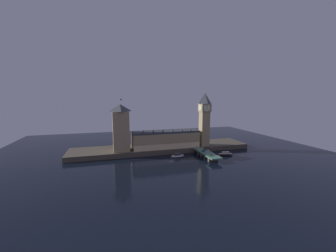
{
  "coord_description": "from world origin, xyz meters",
  "views": [
    {
      "loc": [
        -63.74,
        -204.8,
        66.58
      ],
      "look_at": [
        2.28,
        20.0,
        33.43
      ],
      "focal_mm": 22.0,
      "sensor_mm": 36.0,
      "label": 1
    }
  ],
  "objects_px": {
    "clock_tower": "(204,117)",
    "boat_downstream": "(225,154)",
    "boat_upstream": "(178,156)",
    "street_lamp_far": "(197,146)",
    "car_northbound_lead": "(203,151)",
    "pedestrian_near_rail": "(207,155)",
    "car_northbound_trail": "(210,155)",
    "street_lamp_near": "(208,152)",
    "victoria_tower": "(121,128)",
    "car_southbound_trail": "(205,149)",
    "street_lamp_mid": "(212,149)",
    "pedestrian_mid_walk": "(212,152)"
  },
  "relations": [
    {
      "from": "street_lamp_far",
      "to": "boat_upstream",
      "type": "relative_size",
      "value": 0.4
    },
    {
      "from": "clock_tower",
      "to": "boat_downstream",
      "type": "xyz_separation_m",
      "value": [
        12.58,
        -30.21,
        -39.69
      ]
    },
    {
      "from": "street_lamp_near",
      "to": "street_lamp_mid",
      "type": "relative_size",
      "value": 1.24
    },
    {
      "from": "boat_downstream",
      "to": "victoria_tower",
      "type": "bearing_deg",
      "value": 163.52
    },
    {
      "from": "clock_tower",
      "to": "street_lamp_far",
      "type": "relative_size",
      "value": 10.73
    },
    {
      "from": "pedestrian_mid_walk",
      "to": "street_lamp_near",
      "type": "height_order",
      "value": "street_lamp_near"
    },
    {
      "from": "victoria_tower",
      "to": "car_northbound_lead",
      "type": "height_order",
      "value": "victoria_tower"
    },
    {
      "from": "car_northbound_lead",
      "to": "pedestrian_near_rail",
      "type": "bearing_deg",
      "value": -100.26
    },
    {
      "from": "clock_tower",
      "to": "street_lamp_mid",
      "type": "height_order",
      "value": "clock_tower"
    },
    {
      "from": "car_northbound_lead",
      "to": "pedestrian_near_rail",
      "type": "relative_size",
      "value": 2.51
    },
    {
      "from": "clock_tower",
      "to": "pedestrian_near_rail",
      "type": "distance_m",
      "value": 57.95
    },
    {
      "from": "car_southbound_trail",
      "to": "street_lamp_mid",
      "type": "height_order",
      "value": "street_lamp_mid"
    },
    {
      "from": "boat_upstream",
      "to": "street_lamp_far",
      "type": "bearing_deg",
      "value": 9.79
    },
    {
      "from": "car_northbound_trail",
      "to": "street_lamp_far",
      "type": "distance_m",
      "value": 27.48
    },
    {
      "from": "street_lamp_near",
      "to": "street_lamp_mid",
      "type": "xyz_separation_m",
      "value": [
        11.75,
        14.72,
        -0.86
      ]
    },
    {
      "from": "street_lamp_near",
      "to": "victoria_tower",
      "type": "bearing_deg",
      "value": 149.25
    },
    {
      "from": "street_lamp_far",
      "to": "boat_downstream",
      "type": "relative_size",
      "value": 0.36
    },
    {
      "from": "boat_upstream",
      "to": "boat_downstream",
      "type": "bearing_deg",
      "value": -9.25
    },
    {
      "from": "victoria_tower",
      "to": "street_lamp_near",
      "type": "bearing_deg",
      "value": -30.75
    },
    {
      "from": "car_northbound_lead",
      "to": "street_lamp_far",
      "type": "xyz_separation_m",
      "value": [
        -3.14,
        10.86,
        3.21
      ]
    },
    {
      "from": "pedestrian_mid_walk",
      "to": "boat_downstream",
      "type": "height_order",
      "value": "pedestrian_mid_walk"
    },
    {
      "from": "clock_tower",
      "to": "car_southbound_trail",
      "type": "bearing_deg",
      "value": -113.23
    },
    {
      "from": "pedestrian_near_rail",
      "to": "pedestrian_mid_walk",
      "type": "relative_size",
      "value": 0.99
    },
    {
      "from": "car_southbound_trail",
      "to": "boat_downstream",
      "type": "distance_m",
      "value": 23.95
    },
    {
      "from": "car_northbound_lead",
      "to": "street_lamp_mid",
      "type": "bearing_deg",
      "value": -24.14
    },
    {
      "from": "clock_tower",
      "to": "street_lamp_far",
      "type": "bearing_deg",
      "value": -136.0
    },
    {
      "from": "car_southbound_trail",
      "to": "street_lamp_far",
      "type": "bearing_deg",
      "value": 155.29
    },
    {
      "from": "car_southbound_trail",
      "to": "boat_downstream",
      "type": "xyz_separation_m",
      "value": [
        21.58,
        -9.23,
        -4.76
      ]
    },
    {
      "from": "car_southbound_trail",
      "to": "street_lamp_mid",
      "type": "distance_m",
      "value": 11.59
    },
    {
      "from": "victoria_tower",
      "to": "boat_upstream",
      "type": "bearing_deg",
      "value": -22.7
    },
    {
      "from": "victoria_tower",
      "to": "pedestrian_near_rail",
      "type": "height_order",
      "value": "victoria_tower"
    },
    {
      "from": "clock_tower",
      "to": "boat_upstream",
      "type": "height_order",
      "value": "clock_tower"
    },
    {
      "from": "pedestrian_mid_walk",
      "to": "boat_upstream",
      "type": "distance_m",
      "value": 38.22
    },
    {
      "from": "clock_tower",
      "to": "boat_upstream",
      "type": "relative_size",
      "value": 4.3
    },
    {
      "from": "car_southbound_trail",
      "to": "pedestrian_mid_walk",
      "type": "relative_size",
      "value": 2.48
    },
    {
      "from": "pedestrian_near_rail",
      "to": "boat_downstream",
      "type": "xyz_separation_m",
      "value": [
        29.79,
        12.79,
        -4.85
      ]
    },
    {
      "from": "street_lamp_far",
      "to": "boat_downstream",
      "type": "height_order",
      "value": "street_lamp_far"
    },
    {
      "from": "car_southbound_trail",
      "to": "street_lamp_mid",
      "type": "relative_size",
      "value": 0.67
    },
    {
      "from": "pedestrian_mid_walk",
      "to": "street_lamp_near",
      "type": "xyz_separation_m",
      "value": [
        -11.35,
        -13.35,
        3.7
      ]
    },
    {
      "from": "street_lamp_far",
      "to": "clock_tower",
      "type": "bearing_deg",
      "value": 44.0
    },
    {
      "from": "pedestrian_mid_walk",
      "to": "boat_downstream",
      "type": "bearing_deg",
      "value": 8.73
    },
    {
      "from": "clock_tower",
      "to": "car_northbound_lead",
      "type": "height_order",
      "value": "clock_tower"
    },
    {
      "from": "car_northbound_lead",
      "to": "street_lamp_far",
      "type": "height_order",
      "value": "street_lamp_far"
    },
    {
      "from": "street_lamp_near",
      "to": "boat_upstream",
      "type": "height_order",
      "value": "street_lamp_near"
    },
    {
      "from": "car_northbound_trail",
      "to": "clock_tower",
      "type": "bearing_deg",
      "value": 71.83
    },
    {
      "from": "car_southbound_trail",
      "to": "street_lamp_near",
      "type": "relative_size",
      "value": 0.54
    },
    {
      "from": "car_northbound_trail",
      "to": "street_lamp_near",
      "type": "bearing_deg",
      "value": -143.33
    },
    {
      "from": "car_northbound_trail",
      "to": "pedestrian_mid_walk",
      "type": "xyz_separation_m",
      "value": [
        8.21,
        11.02,
        0.13
      ]
    },
    {
      "from": "victoria_tower",
      "to": "street_lamp_far",
      "type": "xyz_separation_m",
      "value": [
        84.18,
        -20.64,
        -22.75
      ]
    },
    {
      "from": "car_northbound_trail",
      "to": "street_lamp_near",
      "type": "xyz_separation_m",
      "value": [
        -3.14,
        -2.34,
        3.83
      ]
    }
  ]
}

